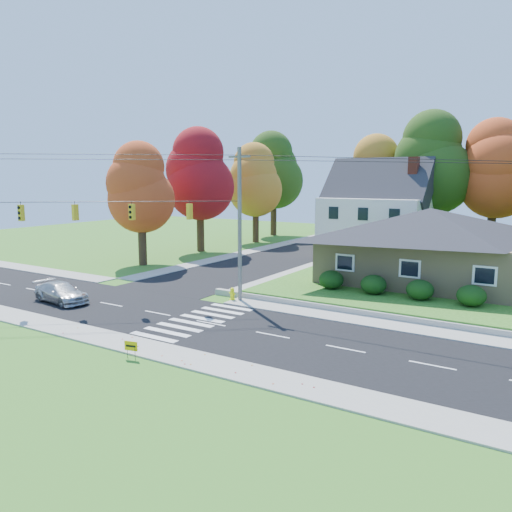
{
  "coord_description": "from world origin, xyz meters",
  "views": [
    {
      "loc": [
        16.42,
        -21.54,
        8.04
      ],
      "look_at": [
        -2.0,
        8.0,
        2.61
      ],
      "focal_mm": 35.0,
      "sensor_mm": 36.0,
      "label": 1
    }
  ],
  "objects_px": {
    "ranch_house": "(429,244)",
    "white_car": "(324,238)",
    "silver_sedan": "(61,293)",
    "fire_hydrant": "(232,294)"
  },
  "relations": [
    {
      "from": "ranch_house",
      "to": "white_car",
      "type": "xyz_separation_m",
      "value": [
        -17.06,
        19.38,
        -2.58
      ]
    },
    {
      "from": "ranch_house",
      "to": "silver_sedan",
      "type": "distance_m",
      "value": 25.99
    },
    {
      "from": "ranch_house",
      "to": "silver_sedan",
      "type": "relative_size",
      "value": 3.29
    },
    {
      "from": "ranch_house",
      "to": "white_car",
      "type": "height_order",
      "value": "ranch_house"
    },
    {
      "from": "ranch_house",
      "to": "white_car",
      "type": "bearing_deg",
      "value": 131.34
    },
    {
      "from": "ranch_house",
      "to": "fire_hydrant",
      "type": "relative_size",
      "value": 16.43
    },
    {
      "from": "white_car",
      "to": "ranch_house",
      "type": "bearing_deg",
      "value": -47.87
    },
    {
      "from": "ranch_house",
      "to": "white_car",
      "type": "distance_m",
      "value": 25.95
    },
    {
      "from": "silver_sedan",
      "to": "fire_hydrant",
      "type": "height_order",
      "value": "silver_sedan"
    },
    {
      "from": "white_car",
      "to": "fire_hydrant",
      "type": "xyz_separation_m",
      "value": [
        7.07,
        -30.4,
        -0.26
      ]
    }
  ]
}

